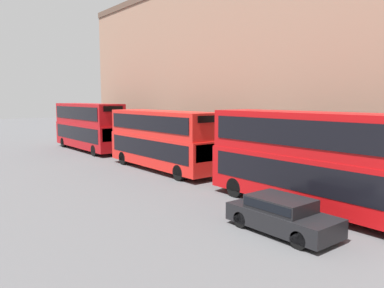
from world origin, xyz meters
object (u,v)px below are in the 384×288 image
(bus_leading, at_px, (319,158))
(bus_second_in_queue, at_px, (162,138))
(bus_third_in_queue, at_px, (88,125))
(car_dark_sedan, at_px, (282,214))
(pedestrian, at_px, (107,140))

(bus_leading, distance_m, bus_second_in_queue, 12.59)
(bus_leading, distance_m, bus_third_in_queue, 25.52)
(bus_leading, xyz_separation_m, bus_third_in_queue, (0.00, 25.52, 0.07))
(bus_second_in_queue, bearing_deg, car_dark_sedan, -104.36)
(bus_leading, height_order, car_dark_sedan, bus_leading)
(bus_third_in_queue, distance_m, car_dark_sedan, 26.49)
(bus_second_in_queue, xyz_separation_m, pedestrian, (2.11, 13.27, -1.48))
(bus_leading, bearing_deg, car_dark_sedan, -168.45)
(pedestrian, bearing_deg, bus_leading, -94.66)
(bus_third_in_queue, relative_size, pedestrian, 6.15)
(car_dark_sedan, bearing_deg, pedestrian, 78.28)
(bus_third_in_queue, bearing_deg, car_dark_sedan, -97.39)
(bus_leading, distance_m, car_dark_sedan, 3.88)
(bus_second_in_queue, height_order, car_dark_sedan, bus_second_in_queue)
(pedestrian, bearing_deg, bus_third_in_queue, -170.72)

